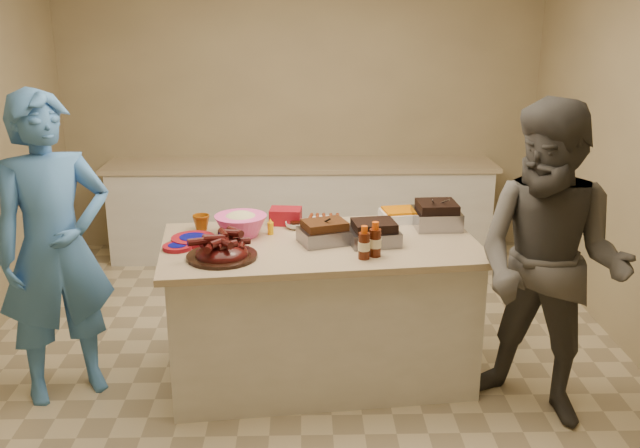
{
  "coord_description": "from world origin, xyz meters",
  "views": [
    {
      "loc": [
        0.02,
        -4.27,
        2.34
      ],
      "look_at": [
        0.12,
        -0.06,
        1.02
      ],
      "focal_mm": 40.0,
      "sensor_mm": 36.0,
      "label": 1
    }
  ],
  "objects_px": {
    "rib_platter": "(222,258)",
    "guest_gray": "(535,412)",
    "coleslaw_bowl": "(241,235)",
    "mustard_bottle": "(271,234)",
    "island": "(320,374)",
    "bbq_bottle_b": "(364,259)",
    "roasting_pan": "(436,227)",
    "bbq_bottle_a": "(375,256)",
    "plastic_cup": "(202,230)",
    "guest_blue": "(72,390)"
  },
  "relations": [
    {
      "from": "roasting_pan",
      "to": "bbq_bottle_a",
      "type": "distance_m",
      "value": 0.71
    },
    {
      "from": "coleslaw_bowl",
      "to": "guest_gray",
      "type": "relative_size",
      "value": 0.18
    },
    {
      "from": "guest_gray",
      "to": "mustard_bottle",
      "type": "bearing_deg",
      "value": -163.91
    },
    {
      "from": "plastic_cup",
      "to": "guest_blue",
      "type": "bearing_deg",
      "value": -152.84
    },
    {
      "from": "plastic_cup",
      "to": "coleslaw_bowl",
      "type": "bearing_deg",
      "value": -23.7
    },
    {
      "from": "coleslaw_bowl",
      "to": "guest_gray",
      "type": "bearing_deg",
      "value": -19.4
    },
    {
      "from": "bbq_bottle_a",
      "to": "guest_gray",
      "type": "distance_m",
      "value": 1.34
    },
    {
      "from": "mustard_bottle",
      "to": "plastic_cup",
      "type": "distance_m",
      "value": 0.46
    },
    {
      "from": "bbq_bottle_a",
      "to": "bbq_bottle_b",
      "type": "height_order",
      "value": "bbq_bottle_a"
    },
    {
      "from": "mustard_bottle",
      "to": "bbq_bottle_b",
      "type": "bearing_deg",
      "value": -39.57
    },
    {
      "from": "coleslaw_bowl",
      "to": "bbq_bottle_a",
      "type": "height_order",
      "value": "coleslaw_bowl"
    },
    {
      "from": "mustard_bottle",
      "to": "bbq_bottle_a",
      "type": "bearing_deg",
      "value": -33.88
    },
    {
      "from": "guest_gray",
      "to": "bbq_bottle_a",
      "type": "bearing_deg",
      "value": -154.89
    },
    {
      "from": "rib_platter",
      "to": "guest_gray",
      "type": "bearing_deg",
      "value": -6.57
    },
    {
      "from": "coleslaw_bowl",
      "to": "bbq_bottle_b",
      "type": "height_order",
      "value": "coleslaw_bowl"
    },
    {
      "from": "coleslaw_bowl",
      "to": "guest_gray",
      "type": "distance_m",
      "value": 2.08
    },
    {
      "from": "roasting_pan",
      "to": "guest_gray",
      "type": "xyz_separation_m",
      "value": [
        0.5,
        -0.77,
        -0.92
      ]
    },
    {
      "from": "rib_platter",
      "to": "guest_gray",
      "type": "height_order",
      "value": "rib_platter"
    },
    {
      "from": "mustard_bottle",
      "to": "guest_gray",
      "type": "bearing_deg",
      "value": -22.08
    },
    {
      "from": "rib_platter",
      "to": "plastic_cup",
      "type": "relative_size",
      "value": 3.72
    },
    {
      "from": "island",
      "to": "mustard_bottle",
      "type": "height_order",
      "value": "mustard_bottle"
    },
    {
      "from": "island",
      "to": "guest_blue",
      "type": "xyz_separation_m",
      "value": [
        -1.57,
        -0.16,
        0.0
      ]
    },
    {
      "from": "island",
      "to": "guest_gray",
      "type": "bearing_deg",
      "value": -27.32
    },
    {
      "from": "plastic_cup",
      "to": "guest_gray",
      "type": "xyz_separation_m",
      "value": [
        2.03,
        -0.74,
        -0.92
      ]
    },
    {
      "from": "coleslaw_bowl",
      "to": "mustard_bottle",
      "type": "relative_size",
      "value": 3.12
    },
    {
      "from": "island",
      "to": "bbq_bottle_b",
      "type": "relative_size",
      "value": 9.81
    },
    {
      "from": "bbq_bottle_b",
      "to": "plastic_cup",
      "type": "relative_size",
      "value": 1.78
    },
    {
      "from": "rib_platter",
      "to": "roasting_pan",
      "type": "height_order",
      "value": "rib_platter"
    },
    {
      "from": "coleslaw_bowl",
      "to": "bbq_bottle_b",
      "type": "relative_size",
      "value": 1.67
    },
    {
      "from": "island",
      "to": "roasting_pan",
      "type": "height_order",
      "value": "roasting_pan"
    },
    {
      "from": "coleslaw_bowl",
      "to": "guest_blue",
      "type": "distance_m",
      "value": 1.44
    },
    {
      "from": "coleslaw_bowl",
      "to": "mustard_bottle",
      "type": "xyz_separation_m",
      "value": [
        0.19,
        0.02,
        0.0
      ]
    },
    {
      "from": "roasting_pan",
      "to": "guest_gray",
      "type": "height_order",
      "value": "roasting_pan"
    },
    {
      "from": "coleslaw_bowl",
      "to": "mustard_bottle",
      "type": "height_order",
      "value": "coleslaw_bowl"
    },
    {
      "from": "mustard_bottle",
      "to": "guest_gray",
      "type": "relative_size",
      "value": 0.06
    },
    {
      "from": "rib_platter",
      "to": "island",
      "type": "bearing_deg",
      "value": 25.29
    },
    {
      "from": "island",
      "to": "plastic_cup",
      "type": "distance_m",
      "value": 1.22
    },
    {
      "from": "mustard_bottle",
      "to": "guest_gray",
      "type": "height_order",
      "value": "mustard_bottle"
    },
    {
      "from": "rib_platter",
      "to": "guest_blue",
      "type": "height_order",
      "value": "rib_platter"
    },
    {
      "from": "rib_platter",
      "to": "bbq_bottle_b",
      "type": "bearing_deg",
      "value": -2.23
    },
    {
      "from": "guest_gray",
      "to": "guest_blue",
      "type": "bearing_deg",
      "value": -148.34
    },
    {
      "from": "rib_platter",
      "to": "bbq_bottle_b",
      "type": "relative_size",
      "value": 2.08
    },
    {
      "from": "bbq_bottle_b",
      "to": "guest_blue",
      "type": "xyz_separation_m",
      "value": [
        -1.81,
        0.14,
        -0.92
      ]
    },
    {
      "from": "rib_platter",
      "to": "roasting_pan",
      "type": "xyz_separation_m",
      "value": [
        1.34,
        0.55,
        0.0
      ]
    },
    {
      "from": "rib_platter",
      "to": "coleslaw_bowl",
      "type": "relative_size",
      "value": 1.25
    },
    {
      "from": "island",
      "to": "guest_gray",
      "type": "xyz_separation_m",
      "value": [
        1.27,
        -0.48,
        0.0
      ]
    },
    {
      "from": "island",
      "to": "bbq_bottle_a",
      "type": "xyz_separation_m",
      "value": [
        0.31,
        -0.26,
        0.92
      ]
    },
    {
      "from": "guest_blue",
      "to": "rib_platter",
      "type": "bearing_deg",
      "value": -36.87
    },
    {
      "from": "roasting_pan",
      "to": "guest_blue",
      "type": "relative_size",
      "value": 0.15
    },
    {
      "from": "rib_platter",
      "to": "guest_blue",
      "type": "distance_m",
      "value": 1.36
    }
  ]
}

